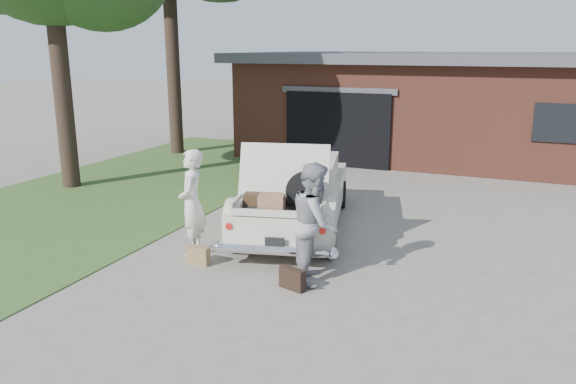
% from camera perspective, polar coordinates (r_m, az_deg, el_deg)
% --- Properties ---
extents(ground, '(90.00, 90.00, 0.00)m').
position_cam_1_polar(ground, '(9.31, -1.44, -7.43)').
color(ground, gray).
rests_on(ground, ground).
extents(grass_strip, '(6.00, 16.00, 0.02)m').
position_cam_1_polar(grass_strip, '(14.57, -16.54, 0.13)').
color(grass_strip, '#2D4C1E').
rests_on(grass_strip, ground).
extents(house, '(12.80, 7.80, 3.30)m').
position_cam_1_polar(house, '(19.60, 15.28, 8.72)').
color(house, brown).
rests_on(house, ground).
extents(sedan, '(2.88, 4.99, 1.89)m').
position_cam_1_polar(sedan, '(10.98, 0.74, -0.20)').
color(sedan, beige).
rests_on(sedan, ground).
extents(woman_left, '(0.67, 0.79, 1.83)m').
position_cam_1_polar(woman_left, '(9.69, -9.74, -1.06)').
color(woman_left, silver).
rests_on(woman_left, ground).
extents(woman_right, '(0.90, 1.04, 1.84)m').
position_cam_1_polar(woman_right, '(8.47, 2.77, -3.10)').
color(woman_right, gray).
rests_on(woman_right, ground).
extents(suitcase_left, '(0.40, 0.15, 0.31)m').
position_cam_1_polar(suitcase_left, '(9.41, -9.10, -6.38)').
color(suitcase_left, olive).
rests_on(suitcase_left, ground).
extents(suitcase_right, '(0.44, 0.26, 0.32)m').
position_cam_1_polar(suitcase_right, '(8.38, 0.45, -8.81)').
color(suitcase_right, black).
rests_on(suitcase_right, ground).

